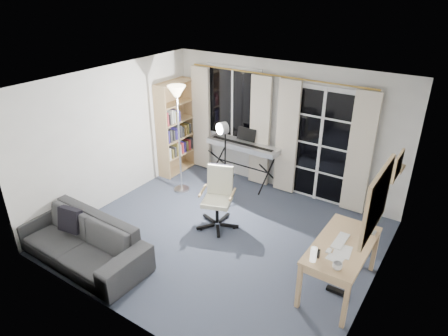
# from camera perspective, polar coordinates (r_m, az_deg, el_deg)

# --- Properties ---
(floor) EXTENTS (4.50, 4.00, 0.02)m
(floor) POSITION_cam_1_polar(r_m,az_deg,el_deg) (6.35, -0.37, -9.86)
(floor) COLOR #353C4D
(floor) RESTS_ON ground
(window) EXTENTS (1.20, 0.08, 1.40)m
(window) POSITION_cam_1_polar(r_m,az_deg,el_deg) (7.71, 1.33, 9.25)
(window) COLOR white
(window) RESTS_ON floor
(french_door) EXTENTS (1.32, 0.09, 2.11)m
(french_door) POSITION_cam_1_polar(r_m,az_deg,el_deg) (7.12, 13.63, 3.04)
(french_door) COLOR white
(french_door) RESTS_ON floor
(curtains) EXTENTS (3.60, 0.07, 2.13)m
(curtains) POSITION_cam_1_polar(r_m,az_deg,el_deg) (7.34, 6.96, 4.85)
(curtains) COLOR gold
(curtains) RESTS_ON floor
(bookshelf) EXTENTS (0.31, 0.88, 1.88)m
(bookshelf) POSITION_cam_1_polar(r_m,az_deg,el_deg) (8.12, -7.11, 5.40)
(bookshelf) COLOR tan
(bookshelf) RESTS_ON floor
(torchiere_lamp) EXTENTS (0.36, 0.36, 2.01)m
(torchiere_lamp) POSITION_cam_1_polar(r_m,az_deg,el_deg) (7.04, -6.65, 8.50)
(torchiere_lamp) COLOR #B2B2B7
(torchiere_lamp) RESTS_ON floor
(keyboard_piano) EXTENTS (1.45, 0.71, 1.05)m
(keyboard_piano) POSITION_cam_1_polar(r_m,az_deg,el_deg) (7.52, 2.73, 3.10)
(keyboard_piano) COLOR black
(keyboard_piano) RESTS_ON floor
(studio_light) EXTENTS (0.37, 0.37, 1.59)m
(studio_light) POSITION_cam_1_polar(r_m,az_deg,el_deg) (6.60, -0.14, 4.26)
(studio_light) COLOR black
(studio_light) RESTS_ON floor
(office_chair) EXTENTS (0.69, 0.67, 1.00)m
(office_chair) POSITION_cam_1_polar(r_m,az_deg,el_deg) (6.38, -0.74, -3.36)
(office_chair) COLOR black
(office_chair) RESTS_ON floor
(desk) EXTENTS (0.65, 1.29, 0.69)m
(desk) POSITION_cam_1_polar(r_m,az_deg,el_deg) (5.30, 16.48, -11.12)
(desk) COLOR tan
(desk) RESTS_ON floor
(monitor) EXTENTS (0.17, 0.49, 0.43)m
(monitor) POSITION_cam_1_polar(r_m,az_deg,el_deg) (5.45, 20.41, -6.27)
(monitor) COLOR silver
(monitor) RESTS_ON desk
(desk_clutter) EXTENTS (0.41, 0.78, 0.87)m
(desk_clutter) POSITION_cam_1_polar(r_m,az_deg,el_deg) (5.18, 14.98, -12.75)
(desk_clutter) COLOR white
(desk_clutter) RESTS_ON desk
(mug) EXTENTS (0.11, 0.09, 0.11)m
(mug) POSITION_cam_1_polar(r_m,az_deg,el_deg) (4.81, 15.90, -13.23)
(mug) COLOR silver
(mug) RESTS_ON desk
(wall_mirror) EXTENTS (0.04, 0.94, 0.74)m
(wall_mirror) POSITION_cam_1_polar(r_m,az_deg,el_deg) (4.52, 21.01, -4.37)
(wall_mirror) COLOR tan
(wall_mirror) RESTS_ON floor
(framed_print) EXTENTS (0.03, 0.42, 0.32)m
(framed_print) POSITION_cam_1_polar(r_m,az_deg,el_deg) (5.30, 23.57, 0.27)
(framed_print) COLOR tan
(framed_print) RESTS_ON floor
(wall_shelf) EXTENTS (0.16, 0.30, 0.18)m
(wall_shelf) POSITION_cam_1_polar(r_m,az_deg,el_deg) (5.84, 23.62, 0.48)
(wall_shelf) COLOR tan
(wall_shelf) RESTS_ON floor
(sofa) EXTENTS (2.14, 0.67, 0.83)m
(sofa) POSITION_cam_1_polar(r_m,az_deg,el_deg) (6.03, -20.10, -8.88)
(sofa) COLOR #2E2F31
(sofa) RESTS_ON floor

